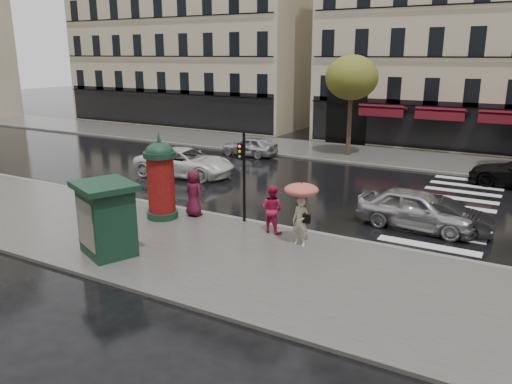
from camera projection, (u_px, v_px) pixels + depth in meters
The scene contains 18 objects.
ground at pixel (228, 251), 17.45m from camera, with size 160.00×160.00×0.00m, color black.
near_sidewalk at pixel (220, 255), 17.02m from camera, with size 90.00×7.00×0.12m, color #474744.
far_sidewalk at pixel (381, 156), 33.36m from camera, with size 90.00×6.00×0.12m, color #474744.
near_kerb at pixel (268, 225), 19.95m from camera, with size 90.00×0.25×0.14m, color slate.
far_kerb at pixel (368, 164), 30.84m from camera, with size 90.00×0.25×0.14m, color slate.
zebra_crossing at pixel (453, 206), 22.64m from camera, with size 3.60×11.75×0.01m, color silver.
bldg_far_left at pixel (203, 6), 50.03m from camera, with size 24.00×14.00×22.90m.
tree_far_left at pixel (352, 78), 32.10m from camera, with size 3.40×3.40×6.64m.
woman_umbrella at pixel (301, 204), 17.30m from camera, with size 1.21×1.21×2.32m.
woman_red at pixel (272, 209), 18.77m from camera, with size 0.89×0.69×1.82m, color #BA1745.
man_burgundy at pixel (194, 193), 20.70m from camera, with size 0.95×0.62×1.95m, color #521027.
morris_column at pixel (161, 178), 20.25m from camera, with size 1.32×1.32×3.55m.
traffic_light at pixel (243, 168), 19.60m from camera, with size 0.24×0.35×3.65m.
newsstand at pixel (107, 218), 16.64m from camera, with size 2.56×2.39×2.47m.
car_silver at pixel (417, 209), 19.59m from camera, with size 1.86×4.61×1.57m, color #ACACB0.
car_darkgrey at pixel (441, 215), 19.34m from camera, with size 1.34×3.85×1.27m, color black.
car_white at pixel (185, 162), 28.02m from camera, with size 2.60×5.63×1.56m, color white.
car_far_silver at pixel (249, 146), 33.60m from camera, with size 1.56×3.87×1.32m, color #BBBABF.
Camera 1 is at (8.88, -13.66, 6.67)m, focal length 35.00 mm.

